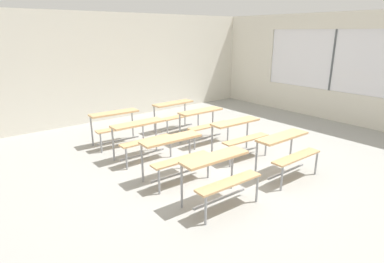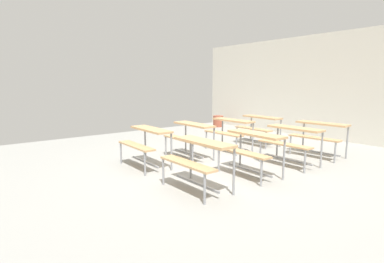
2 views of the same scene
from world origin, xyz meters
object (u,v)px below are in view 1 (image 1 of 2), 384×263
(desk_bench_r2c1, at_px, (204,119))
(desk_bench_r3c0, at_px, (116,121))
(desk_bench_r0c0, at_px, (219,170))
(desk_bench_r1c1, at_px, (239,131))
(desk_bench_r1c0, at_px, (175,149))
(desk_bench_r3c1, at_px, (176,110))
(desk_bench_r0c1, at_px, (287,147))
(desk_bench_r2c0, at_px, (141,132))

(desk_bench_r2c1, distance_m, desk_bench_r3c0, 1.98)
(desk_bench_r0c0, distance_m, desk_bench_r1c1, 1.98)
(desk_bench_r3c0, bearing_deg, desk_bench_r0c0, -87.00)
(desk_bench_r1c0, distance_m, desk_bench_r2c1, 2.07)
(desk_bench_r1c1, distance_m, desk_bench_r3c0, 2.76)
(desk_bench_r0c0, distance_m, desk_bench_r3c1, 3.76)
(desk_bench_r3c0, bearing_deg, desk_bench_r0c1, -62.10)
(desk_bench_r0c1, relative_size, desk_bench_r2c1, 1.00)
(desk_bench_r1c1, height_order, desk_bench_r2c1, same)
(desk_bench_r0c1, height_order, desk_bench_r1c1, same)
(desk_bench_r1c0, distance_m, desk_bench_r3c1, 2.83)
(desk_bench_r0c1, xyz_separation_m, desk_bench_r1c0, (-1.61, 1.12, 0.00))
(desk_bench_r0c1, relative_size, desk_bench_r1c0, 0.99)
(desk_bench_r1c0, bearing_deg, desk_bench_r2c1, 37.65)
(desk_bench_r0c0, height_order, desk_bench_r2c1, same)
(desk_bench_r0c0, bearing_deg, desk_bench_r2c0, 91.68)
(desk_bench_r0c0, distance_m, desk_bench_r2c0, 2.29)
(desk_bench_r3c0, bearing_deg, desk_bench_r3c1, 2.84)
(desk_bench_r1c0, height_order, desk_bench_r2c0, same)
(desk_bench_r3c0, bearing_deg, desk_bench_r2c0, -86.79)
(desk_bench_r2c1, bearing_deg, desk_bench_r3c1, 91.48)
(desk_bench_r1c0, height_order, desk_bench_r2c1, same)
(desk_bench_r0c1, bearing_deg, desk_bench_r1c1, 88.99)
(desk_bench_r0c0, bearing_deg, desk_bench_r1c0, 93.08)
(desk_bench_r3c1, bearing_deg, desk_bench_r1c1, -92.61)
(desk_bench_r2c1, relative_size, desk_bench_r3c1, 0.99)
(desk_bench_r1c0, height_order, desk_bench_r1c1, same)
(desk_bench_r1c1, relative_size, desk_bench_r3c0, 1.00)
(desk_bench_r2c0, relative_size, desk_bench_r3c0, 0.98)
(desk_bench_r0c1, bearing_deg, desk_bench_r1c0, 145.66)
(desk_bench_r2c0, bearing_deg, desk_bench_r3c0, 90.41)
(desk_bench_r0c1, relative_size, desk_bench_r3c0, 0.98)
(desk_bench_r3c0, xyz_separation_m, desk_bench_r3c1, (1.65, -0.00, 0.00))
(desk_bench_r3c1, bearing_deg, desk_bench_r3c0, 178.03)
(desk_bench_r0c1, bearing_deg, desk_bench_r3c1, 89.50)
(desk_bench_r0c0, relative_size, desk_bench_r0c1, 1.01)
(desk_bench_r0c0, distance_m, desk_bench_r3c0, 3.38)
(desk_bench_r0c0, relative_size, desk_bench_r1c0, 1.00)
(desk_bench_r0c0, bearing_deg, desk_bench_r1c1, 36.96)
(desk_bench_r2c1, xyz_separation_m, desk_bench_r3c1, (-0.01, 1.09, 0.00))
(desk_bench_r0c1, bearing_deg, desk_bench_r0c0, 179.37)
(desk_bench_r2c0, distance_m, desk_bench_r3c0, 1.10)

